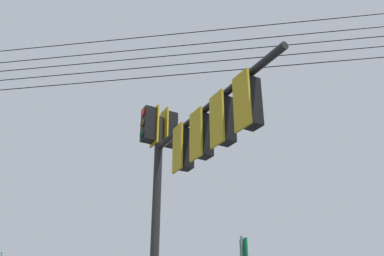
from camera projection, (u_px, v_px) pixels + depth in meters
The scene contains 2 objects.
signal_mast_assembly at pixel (183, 156), 8.72m from camera, with size 4.81×1.79×6.35m.
overhead_wire_span at pixel (108, 61), 11.42m from camera, with size 12.50×31.27×1.75m.
Camera 1 is at (-8.22, 1.91, 1.37)m, focal length 38.27 mm.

